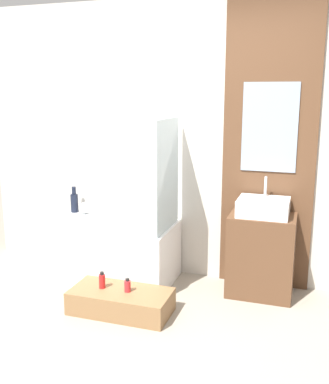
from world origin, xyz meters
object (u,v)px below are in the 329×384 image
object	(u,v)px
vase_tall_dark	(74,202)
wooden_step_bench	(121,301)
vase_round_light	(85,208)
bottle_soap_primary	(102,281)
bathtub	(111,251)
sink	(263,207)
bottle_soap_secondary	(127,286)

from	to	relation	value
vase_tall_dark	wooden_step_bench	bearing A→B (deg)	-43.92
wooden_step_bench	vase_round_light	distance (m)	1.23
bottle_soap_primary	bathtub	bearing A→B (deg)	108.40
sink	vase_tall_dark	world-z (taller)	sink
bottle_soap_primary	bottle_soap_secondary	world-z (taller)	bottle_soap_primary
bottle_soap_secondary	vase_round_light	bearing A→B (deg)	134.40
bathtub	bottle_soap_secondary	size ratio (longest dim) A/B	10.68
bathtub	bottle_soap_secondary	distance (m)	0.74
wooden_step_bench	bottle_soap_secondary	world-z (taller)	bottle_soap_secondary
vase_round_light	vase_tall_dark	bearing A→B (deg)	170.49
wooden_step_bench	vase_round_light	xyz separation A→B (m)	(-0.75, 0.82, 0.52)
bathtub	wooden_step_bench	size ratio (longest dim) A/B	1.47
bottle_soap_secondary	bottle_soap_primary	bearing A→B (deg)	-180.00
wooden_step_bench	sink	size ratio (longest dim) A/B	1.91
bathtub	bottle_soap_primary	size ratio (longest dim) A/B	8.62
bottle_soap_primary	sink	bearing A→B (deg)	30.66
wooden_step_bench	sink	distance (m)	1.44
bathtub	sink	size ratio (longest dim) A/B	2.81
vase_round_light	bottle_soap_primary	world-z (taller)	vase_round_light
sink	vase_tall_dark	bearing A→B (deg)	175.93
sink	wooden_step_bench	bearing A→B (deg)	-145.52
wooden_step_bench	bottle_soap_primary	size ratio (longest dim) A/B	5.86
bathtub	vase_round_light	bearing A→B (deg)	149.54
vase_tall_dark	bottle_soap_secondary	size ratio (longest dim) A/B	2.35
wooden_step_bench	vase_tall_dark	distance (m)	1.35
vase_tall_dark	bottle_soap_primary	distance (m)	1.18
sink	bottle_soap_secondary	distance (m)	1.33
bathtub	bottle_soap_secondary	xyz separation A→B (m)	(0.43, -0.60, -0.04)
vase_round_light	bathtub	bearing A→B (deg)	-30.46
vase_round_light	wooden_step_bench	bearing A→B (deg)	-47.87
wooden_step_bench	bottle_soap_secondary	bearing A→B (deg)	0.00
bottle_soap_secondary	wooden_step_bench	bearing A→B (deg)	-180.00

